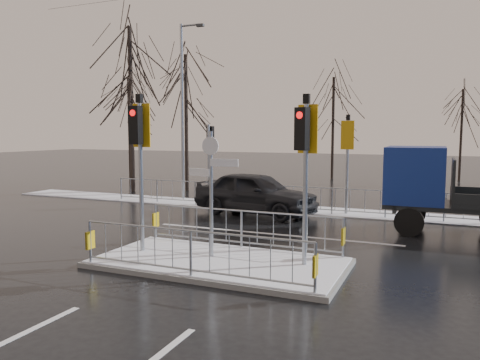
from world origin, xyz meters
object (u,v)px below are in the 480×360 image
at_px(traffic_island, 219,249).
at_px(car_far_lane, 255,193).
at_px(flatbed_truck, 443,188).
at_px(street_lamp_left, 183,105).

relative_size(traffic_island, car_far_lane, 1.22).
xyz_separation_m(flatbed_truck, street_lamp_left, (-11.35, 3.38, 3.04)).
bearing_deg(flatbed_truck, traffic_island, -128.91).
bearing_deg(car_far_lane, flatbed_truck, -87.18).
xyz_separation_m(traffic_island, car_far_lane, (-1.76, 6.93, 0.45)).
relative_size(traffic_island, street_lamp_left, 0.73).
relative_size(car_far_lane, street_lamp_left, 0.60).
relative_size(traffic_island, flatbed_truck, 1.02).
bearing_deg(traffic_island, flatbed_truck, 51.09).
xyz_separation_m(car_far_lane, street_lamp_left, (-4.66, 2.56, 3.65)).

